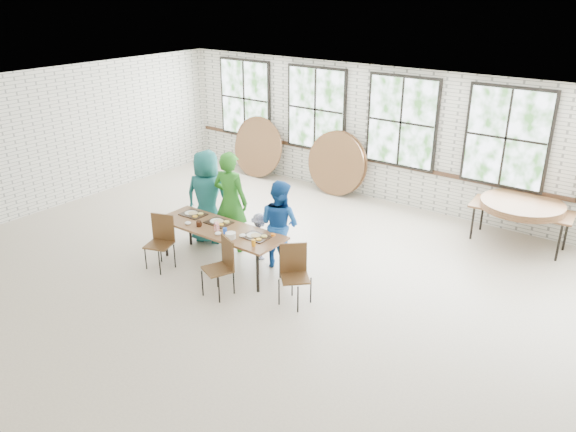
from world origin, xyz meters
name	(u,v)px	position (x,y,z in m)	size (l,w,h in m)	color
room	(401,124)	(0.00, 4.44, 1.83)	(12.00, 12.00, 12.00)	beige
dining_table	(220,230)	(-1.07, -0.12, 0.69)	(2.41, 0.82, 0.74)	brown
chair_near_left	(161,237)	(-1.90, -0.72, 0.56)	(0.53, 0.53, 0.95)	#50341A
chair_near_right	(223,262)	(-0.40, -0.78, 0.56)	(0.54, 0.54, 0.95)	#50341A
chair_spare	(294,269)	(0.63, -0.29, 0.56)	(0.58, 0.58, 0.95)	#50341A
adult_teal	(207,197)	(-1.99, 0.53, 0.90)	(0.88, 0.57, 1.80)	#1C5F6B
adult_green	(231,202)	(-1.40, 0.53, 0.94)	(0.69, 0.45, 1.88)	#27721E
toddler	(260,236)	(-0.72, 0.53, 0.43)	(0.56, 0.32, 0.86)	#151A44
adult_blue	(280,224)	(-0.28, 0.53, 0.79)	(0.76, 0.60, 1.57)	#164A9A
storage_table	(521,211)	(2.81, 3.90, 0.69)	(1.86, 0.91, 0.74)	brown
tabletop_clutter	(222,228)	(-0.99, -0.15, 0.77)	(1.97, 0.60, 0.11)	black
round_tops_stacked	(522,205)	(2.81, 3.90, 0.80)	(1.50, 1.50, 0.13)	brown
round_tops_leaning	(296,155)	(-2.63, 4.22, 0.73)	(3.93, 0.44, 1.50)	brown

